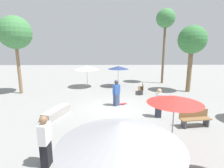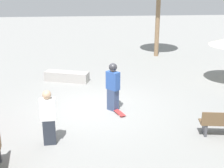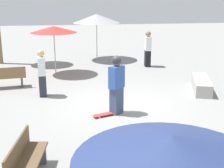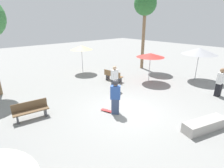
# 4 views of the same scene
# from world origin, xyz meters

# --- Properties ---
(ground_plane) EXTENTS (60.00, 60.00, 0.00)m
(ground_plane) POSITION_xyz_m (0.00, 0.00, 0.00)
(ground_plane) COLOR gray
(skater_main) EXTENTS (0.53, 0.54, 1.82)m
(skater_main) POSITION_xyz_m (-0.54, 0.21, 0.98)
(skater_main) COLOR #38476B
(skater_main) RESTS_ON ground_plane
(skateboard) EXTENTS (0.46, 0.82, 0.07)m
(skateboard) POSITION_xyz_m (-0.71, 0.58, 0.06)
(skateboard) COLOR red
(skateboard) RESTS_ON ground_plane
(concrete_ledge) EXTENTS (2.20, 1.21, 0.46)m
(concrete_ledge) POSITION_xyz_m (1.36, -3.42, 0.23)
(concrete_ledge) COLOR #A8A39E
(concrete_ledge) RESTS_ON ground_plane
(bench_near) EXTENTS (1.65, 0.67, 0.85)m
(bench_near) POSITION_xyz_m (-3.89, 2.57, 0.43)
(bench_near) COLOR #47474C
(bench_near) RESTS_ON ground_plane
(bench_far) EXTENTS (0.65, 1.64, 0.85)m
(bench_far) POSITION_xyz_m (2.85, 4.09, 0.43)
(bench_far) COLOR #47474C
(bench_far) RESTS_ON ground_plane
(shade_umbrella_red) EXTENTS (2.09, 2.09, 2.21)m
(shade_umbrella_red) POSITION_xyz_m (4.87, 2.18, 2.06)
(shade_umbrella_red) COLOR #B7B7BC
(shade_umbrella_red) RESTS_ON ground_plane
(shade_umbrella_grey) EXTENTS (2.60, 2.60, 2.55)m
(shade_umbrella_grey) POSITION_xyz_m (7.96, -0.09, 2.31)
(shade_umbrella_grey) COLOR #B7B7BC
(shade_umbrella_grey) RESTS_ON ground_plane
(shade_umbrella_navy) EXTENTS (2.14, 2.14, 2.14)m
(shade_umbrella_navy) POSITION_xyz_m (-6.69, 0.66, 1.98)
(shade_umbrella_navy) COLOR #B7B7BC
(shade_umbrella_navy) RESTS_ON ground_plane
(bystander_watching) EXTENTS (0.51, 0.31, 1.80)m
(bystander_watching) POSITION_xyz_m (5.78, -2.47, 0.90)
(bystander_watching) COLOR black
(bystander_watching) RESTS_ON ground_plane
(bystander_far) EXTENTS (0.48, 0.29, 1.70)m
(bystander_far) POSITION_xyz_m (1.58, 2.57, 0.85)
(bystander_far) COLOR #282D38
(bystander_far) RESTS_ON ground_plane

